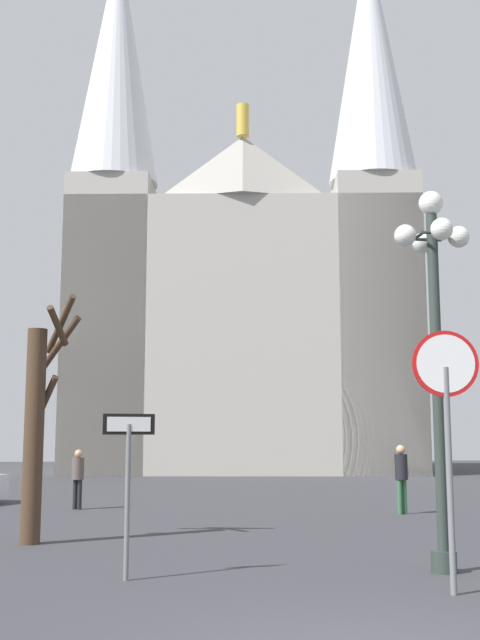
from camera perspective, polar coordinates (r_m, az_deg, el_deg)
name	(u,v)px	position (r m, az deg, el deg)	size (l,w,h in m)	color
cathedral	(244,303)	(46.37, 0.27, 1.22)	(20.32, 15.63, 31.47)	#ADA89E
stop_sign	(447,405)	(10.28, 14.59, -5.92)	(0.83, 0.13, 3.21)	slate
one_way_arrow_sign	(128,470)	(11.04, -8.02, -10.56)	(0.70, 0.16, 2.20)	slate
street_lamp	(435,320)	(12.01, 13.80, -0.02)	(1.15, 1.15, 5.54)	#2D3833
bare_tree	(37,423)	(15.09, -14.35, -7.14)	(0.98, 1.34, 4.52)	#473323
pedestrian_walking	(78,473)	(22.06, -11.53, -10.71)	(0.32, 0.32, 1.57)	black
pedestrian_standing	(401,472)	(20.68, 11.48, -10.63)	(0.32, 0.32, 1.70)	#33663F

